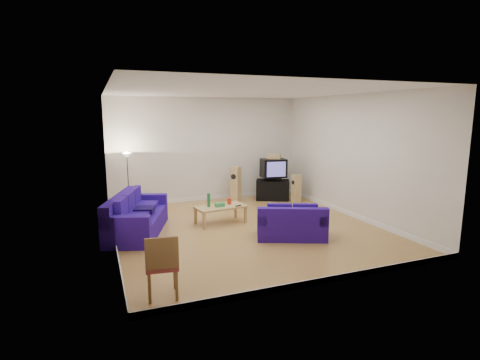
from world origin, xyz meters
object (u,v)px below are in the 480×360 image
object	(u,v)px
tv_stand	(273,190)
television	(273,168)
sofa_loveseat	(291,225)
sofa_three_seat	(135,219)
coffee_table	(221,208)

from	to	relation	value
tv_stand	television	world-z (taller)	television
sofa_loveseat	tv_stand	xyz separation A→B (m)	(1.28, 3.53, 0.03)
sofa_loveseat	tv_stand	bearing A→B (deg)	93.16
sofa_loveseat	television	world-z (taller)	television
tv_stand	television	size ratio (longest dim) A/B	1.27
sofa_three_seat	tv_stand	world-z (taller)	sofa_three_seat
coffee_table	television	size ratio (longest dim) A/B	1.61
sofa_loveseat	coffee_table	size ratio (longest dim) A/B	1.30
television	sofa_three_seat	bearing A→B (deg)	-149.13
sofa_three_seat	tv_stand	xyz separation A→B (m)	(4.44, 1.94, -0.02)
sofa_three_seat	television	world-z (taller)	television
tv_stand	television	bearing A→B (deg)	-69.84
coffee_table	tv_stand	size ratio (longest dim) A/B	1.27
sofa_three_seat	television	xyz separation A→B (m)	(4.43, 1.89, 0.69)
tv_stand	sofa_loveseat	bearing A→B (deg)	-83.98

